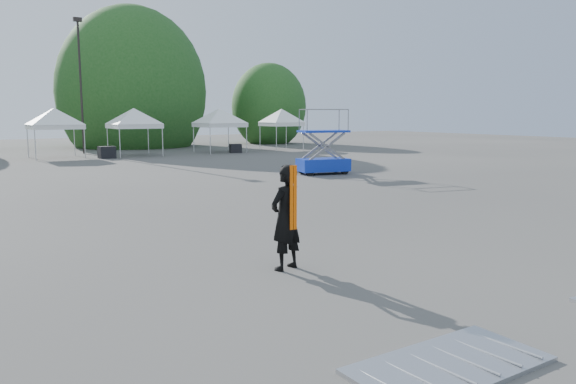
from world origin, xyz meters
TOP-DOWN VIEW (x-y plane):
  - ground at (0.00, 0.00)m, footprint 120.00×120.00m
  - light_pole_east at (3.00, 32.00)m, footprint 0.60×0.25m
  - tree_mid_e at (9.00, 39.00)m, footprint 5.12×5.12m
  - tree_far_e at (22.00, 37.00)m, footprint 3.84×3.84m
  - tent_e at (0.47, 28.74)m, footprint 4.55×4.55m
  - tent_f at (5.49, 27.75)m, footprint 4.47×4.47m
  - tent_g at (12.14, 27.88)m, footprint 4.54×4.54m
  - tent_h at (17.88, 28.12)m, footprint 3.96×3.96m
  - man at (-1.19, -2.30)m, footprint 0.85×0.68m
  - scissor_lift at (9.53, 11.02)m, footprint 2.67×1.73m
  - barrier_left at (-1.84, -6.90)m, footprint 2.46×1.24m
  - crate_mid at (3.23, 26.68)m, footprint 1.06×0.84m
  - crate_east at (12.86, 26.71)m, footprint 0.99×0.85m

SIDE VIEW (x-z plane):
  - ground at x=0.00m, z-range 0.00..0.00m
  - barrier_left at x=-1.84m, z-range 0.00..0.08m
  - crate_east at x=12.86m, z-range 0.00..0.66m
  - crate_mid at x=3.23m, z-range 0.00..0.80m
  - man at x=-1.19m, z-range 0.00..2.03m
  - scissor_lift at x=9.53m, z-range 0.01..3.19m
  - tent_h at x=17.88m, z-range 1.12..5.00m
  - tent_f at x=5.49m, z-range 1.12..5.00m
  - tent_g at x=12.14m, z-range 1.12..5.00m
  - tent_e at x=0.47m, z-range 1.12..5.00m
  - tree_far_e at x=22.00m, z-range 0.70..6.55m
  - tree_mid_e at x=9.00m, z-range 0.94..8.74m
  - light_pole_east at x=3.00m, z-range 0.62..10.42m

